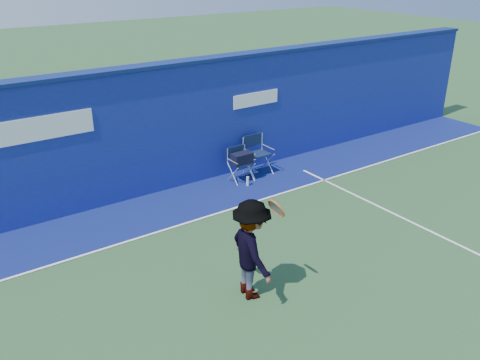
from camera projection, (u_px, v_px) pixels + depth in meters
ground at (257, 308)px, 8.35m from camera, size 80.00×80.00×0.00m
stadium_wall at (124, 135)px, 11.64m from camera, size 24.00×0.50×3.08m
out_of_bounds_strip at (149, 213)px, 11.43m from camera, size 24.00×1.80×0.01m
court_lines at (237, 289)px, 8.79m from camera, size 24.00×12.00×0.01m
directors_chair_left at (241, 167)px, 12.95m from camera, size 0.53×0.47×0.88m
directors_chair_right at (258, 162)px, 13.41m from camera, size 0.61×0.55×1.02m
water_bottle at (248, 181)px, 12.75m from camera, size 0.07×0.07×0.24m
tennis_player at (251, 250)px, 8.34m from camera, size 0.92×1.24×1.77m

